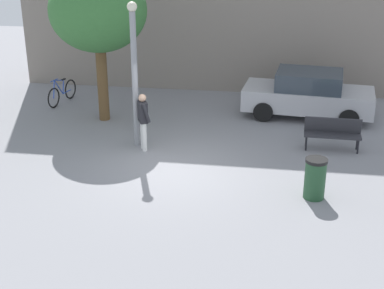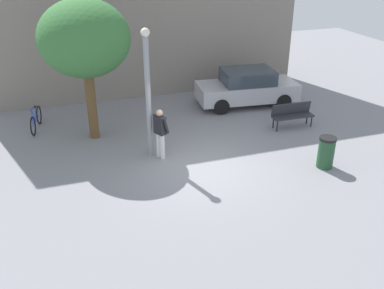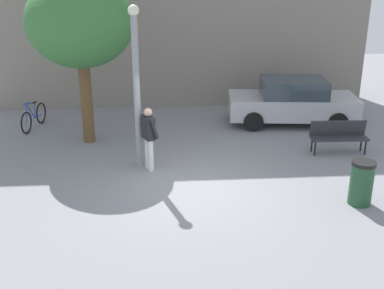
% 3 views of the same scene
% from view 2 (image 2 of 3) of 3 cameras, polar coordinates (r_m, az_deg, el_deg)
% --- Properties ---
extents(ground_plane, '(36.00, 36.00, 0.00)m').
position_cam_2_polar(ground_plane, '(13.50, 1.35, -3.10)').
color(ground_plane, gray).
extents(lamppost, '(0.28, 0.28, 4.15)m').
position_cam_2_polar(lamppost, '(13.48, -5.89, 7.33)').
color(lamppost, gray).
rests_on(lamppost, ground_plane).
extents(person_by_lamppost, '(0.46, 0.63, 1.67)m').
position_cam_2_polar(person_by_lamppost, '(13.75, -4.25, 1.90)').
color(person_by_lamppost, white).
rests_on(person_by_lamppost, ground_plane).
extents(park_bench, '(1.61, 0.51, 0.92)m').
position_cam_2_polar(park_bench, '(16.62, 13.15, 4.06)').
color(park_bench, '#2D2D33').
rests_on(park_bench, ground_plane).
extents(plaza_tree, '(3.02, 3.02, 4.83)m').
position_cam_2_polar(plaza_tree, '(14.84, -14.09, 13.41)').
color(plaza_tree, brown).
rests_on(plaza_tree, ground_plane).
extents(bicycle_blue, '(0.41, 1.78, 0.97)m').
position_cam_2_polar(bicycle_blue, '(17.06, -20.01, 3.12)').
color(bicycle_blue, black).
rests_on(bicycle_blue, ground_plane).
extents(parked_car_silver, '(4.35, 2.15, 1.55)m').
position_cam_2_polar(parked_car_silver, '(18.48, 7.31, 7.52)').
color(parked_car_silver, '#B7B7BC').
rests_on(parked_car_silver, ground_plane).
extents(trash_bin, '(0.53, 0.53, 1.02)m').
position_cam_2_polar(trash_bin, '(13.95, 17.37, -0.98)').
color(trash_bin, '#234C2D').
rests_on(trash_bin, ground_plane).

